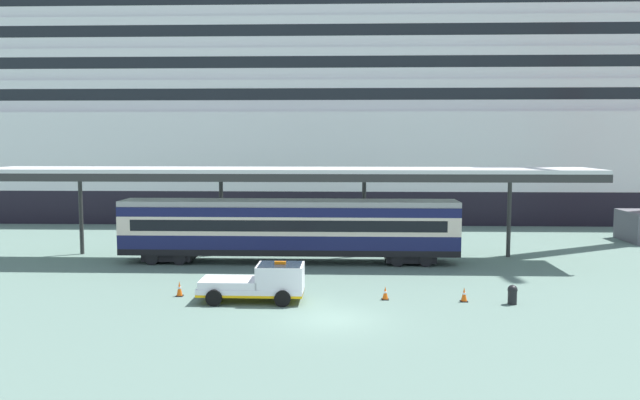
{
  "coord_description": "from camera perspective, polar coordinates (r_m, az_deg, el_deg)",
  "views": [
    {
      "loc": [
        0.43,
        -27.71,
        7.96
      ],
      "look_at": [
        -0.93,
        9.24,
        4.5
      ],
      "focal_mm": 35.6,
      "sensor_mm": 36.0,
      "label": 1
    }
  ],
  "objects": [
    {
      "name": "traffic_cone_far",
      "position": [
        33.63,
        -12.52,
        -7.8
      ],
      "size": [
        0.36,
        0.36,
        0.78
      ],
      "color": "black",
      "rests_on": "ground"
    },
    {
      "name": "train_carriage",
      "position": [
        41.44,
        -2.79,
        -2.5
      ],
      "size": [
        21.85,
        2.81,
        4.11
      ],
      "color": "black",
      "rests_on": "ground"
    },
    {
      "name": "cruise_ship",
      "position": [
        74.61,
        -1.41,
        8.33
      ],
      "size": [
        146.54,
        30.02,
        34.75
      ],
      "color": "black",
      "rests_on": "ground"
    },
    {
      "name": "quay_bollard",
      "position": [
        32.63,
        16.91,
        -8.08
      ],
      "size": [
        0.48,
        0.48,
        0.96
      ],
      "color": "black",
      "rests_on": "ground"
    },
    {
      "name": "service_truck",
      "position": [
        31.85,
        -5.26,
        -7.32
      ],
      "size": [
        5.21,
        2.28,
        2.02
      ],
      "color": "white",
      "rests_on": "ground"
    },
    {
      "name": "traffic_cone_near",
      "position": [
        32.57,
        12.83,
        -8.29
      ],
      "size": [
        0.36,
        0.36,
        0.72
      ],
      "color": "black",
      "rests_on": "ground"
    },
    {
      "name": "ground_plane",
      "position": [
        28.84,
        1.19,
        -10.68
      ],
      "size": [
        400.0,
        400.0,
        0.0
      ],
      "primitive_type": "plane",
      "color": "slate"
    },
    {
      "name": "traffic_cone_mid",
      "position": [
        32.34,
        5.89,
        -8.33
      ],
      "size": [
        0.36,
        0.36,
        0.67
      ],
      "color": "black",
      "rests_on": "ground"
    },
    {
      "name": "platform_canopy",
      "position": [
        41.51,
        -2.76,
        2.52
      ],
      "size": [
        39.69,
        5.04,
        6.17
      ],
      "color": "silver",
      "rests_on": "ground"
    }
  ]
}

